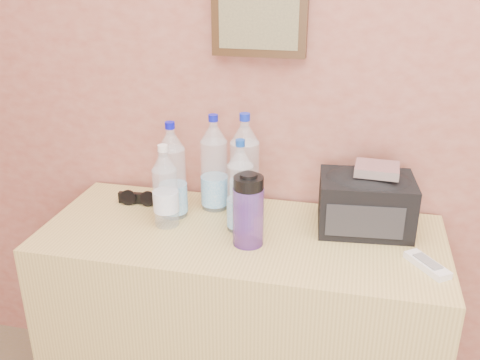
% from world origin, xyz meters
% --- Properties ---
extents(picture_frame, '(0.30, 0.03, 0.25)m').
position_xyz_m(picture_frame, '(-0.44, 1.98, 1.40)').
color(picture_frame, '#382311').
rests_on(picture_frame, room_shell).
extents(dresser, '(1.25, 0.52, 0.78)m').
position_xyz_m(dresser, '(-0.44, 1.72, 0.39)').
color(dresser, tan).
rests_on(dresser, ground).
extents(pet_large_a, '(0.09, 0.09, 0.32)m').
position_xyz_m(pet_large_a, '(-0.69, 1.79, 0.92)').
color(pet_large_a, silver).
rests_on(pet_large_a, dresser).
extents(pet_large_b, '(0.09, 0.09, 0.33)m').
position_xyz_m(pet_large_b, '(-0.57, 1.88, 0.92)').
color(pet_large_b, silver).
rests_on(pet_large_b, dresser).
extents(pet_large_c, '(0.09, 0.09, 0.34)m').
position_xyz_m(pet_large_c, '(-0.46, 1.85, 0.93)').
color(pet_large_c, white).
rests_on(pet_large_c, dresser).
extents(pet_large_d, '(0.08, 0.08, 0.29)m').
position_xyz_m(pet_large_d, '(-0.45, 1.74, 0.91)').
color(pet_large_d, white).
rests_on(pet_large_d, dresser).
extents(pet_small, '(0.08, 0.08, 0.27)m').
position_xyz_m(pet_small, '(-0.68, 1.72, 0.90)').
color(pet_small, white).
rests_on(pet_small, dresser).
extents(nalgene_bottle, '(0.09, 0.09, 0.22)m').
position_xyz_m(nalgene_bottle, '(-0.41, 1.66, 0.89)').
color(nalgene_bottle, '#5A2F92').
rests_on(nalgene_bottle, dresser).
extents(sunglasses, '(0.15, 0.07, 0.04)m').
position_xyz_m(sunglasses, '(-0.83, 1.85, 0.80)').
color(sunglasses, black).
rests_on(sunglasses, dresser).
extents(ac_remote, '(0.12, 0.14, 0.02)m').
position_xyz_m(ac_remote, '(0.10, 1.63, 0.79)').
color(ac_remote, white).
rests_on(ac_remote, dresser).
extents(toiletry_bag, '(0.30, 0.23, 0.19)m').
position_xyz_m(toiletry_bag, '(-0.07, 1.83, 0.87)').
color(toiletry_bag, black).
rests_on(toiletry_bag, dresser).
extents(foil_packet, '(0.13, 0.11, 0.03)m').
position_xyz_m(foil_packet, '(-0.05, 1.82, 0.98)').
color(foil_packet, silver).
rests_on(foil_packet, toiletry_bag).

